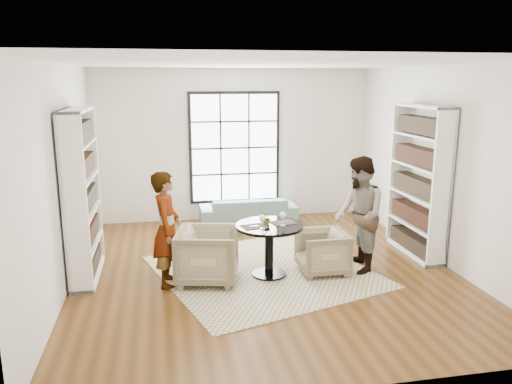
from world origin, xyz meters
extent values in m
plane|color=#5C3715|center=(0.00, 0.00, 0.00)|extent=(6.00, 6.00, 0.00)
plane|color=silver|center=(0.00, 3.00, 1.50)|extent=(5.50, 0.00, 5.50)
plane|color=silver|center=(-2.75, 0.00, 1.50)|extent=(0.00, 6.00, 6.00)
plane|color=silver|center=(2.75, 0.00, 1.50)|extent=(0.00, 6.00, 6.00)
plane|color=silver|center=(0.00, -3.00, 1.50)|extent=(5.50, 0.00, 5.50)
plane|color=white|center=(0.00, 0.00, 3.00)|extent=(6.00, 6.00, 0.00)
cube|color=black|center=(0.00, 2.98, 1.45)|extent=(1.82, 0.06, 2.22)
cube|color=white|center=(0.00, 2.94, 1.45)|extent=(1.70, 0.02, 2.10)
cube|color=beige|center=(-0.03, -0.05, 0.01)|extent=(3.57, 3.57, 0.01)
cylinder|color=black|center=(0.02, -0.20, 0.02)|extent=(0.49, 0.49, 0.04)
cylinder|color=black|center=(0.02, -0.20, 0.37)|extent=(0.12, 0.12, 0.69)
cylinder|color=black|center=(0.02, -0.20, 0.75)|extent=(0.96, 0.96, 0.04)
imported|color=slate|center=(0.18, 2.45, 0.27)|extent=(1.87, 0.74, 0.55)
imported|color=tan|center=(-0.87, -0.24, 0.38)|extent=(1.00, 0.98, 0.77)
imported|color=tan|center=(0.81, -0.23, 0.32)|extent=(0.70, 0.69, 0.64)
imported|color=gray|center=(-1.42, -0.24, 0.80)|extent=(0.46, 0.63, 1.59)
imported|color=gray|center=(1.36, -0.23, 0.85)|extent=(0.72, 0.88, 1.71)
cube|color=#292623|center=(-0.21, -0.26, 0.77)|extent=(0.39, 0.33, 0.01)
cube|color=#292623|center=(0.23, -0.14, 0.77)|extent=(0.39, 0.33, 0.01)
cylinder|color=silver|center=(-0.12, -0.38, 0.77)|extent=(0.07, 0.07, 0.01)
cylinder|color=silver|center=(-0.12, -0.38, 0.83)|extent=(0.01, 0.01, 0.11)
sphere|color=maroon|center=(-0.12, -0.38, 0.92)|extent=(0.09, 0.09, 0.09)
ellipsoid|color=white|center=(-0.12, -0.38, 0.92)|extent=(0.09, 0.09, 0.10)
cylinder|color=silver|center=(0.20, -0.29, 0.77)|extent=(0.07, 0.07, 0.01)
cylinder|color=silver|center=(0.20, -0.29, 0.83)|extent=(0.01, 0.01, 0.11)
sphere|color=maroon|center=(0.20, -0.29, 0.92)|extent=(0.09, 0.09, 0.09)
ellipsoid|color=white|center=(0.20, -0.29, 0.92)|extent=(0.09, 0.09, 0.10)
imported|color=gray|center=(-0.01, -0.19, 0.87)|extent=(0.18, 0.15, 0.19)
camera|label=1|loc=(-1.45, -6.84, 2.79)|focal=35.00mm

